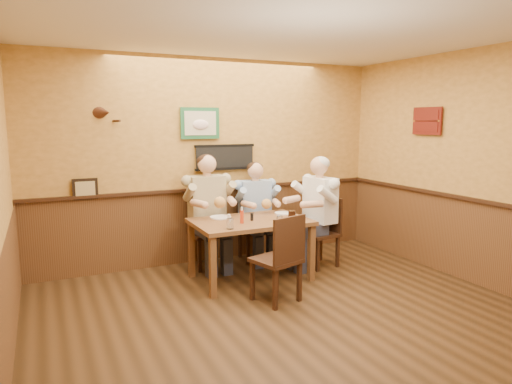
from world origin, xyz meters
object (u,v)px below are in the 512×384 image
(chair_back_right, at_px, (255,229))
(water_glass_mid, at_px, (280,220))
(diner_tan_shirt, at_px, (207,217))
(diner_blue_polo, at_px, (255,216))
(chair_near_side, at_px, (276,258))
(hot_sauce_bottle, at_px, (242,216))
(dining_table, at_px, (251,227))
(diner_white_elder, at_px, (320,218))
(chair_right_end, at_px, (319,232))
(cola_tumbler, at_px, (292,216))
(chair_back_left, at_px, (207,232))
(salt_shaker, at_px, (229,218))
(water_glass_left, at_px, (230,224))
(pepper_shaker, at_px, (252,217))

(chair_back_right, xyz_separation_m, water_glass_mid, (-0.20, -1.10, 0.37))
(diner_tan_shirt, xyz_separation_m, water_glass_mid, (0.52, -1.07, 0.12))
(chair_back_right, distance_m, diner_blue_polo, 0.19)
(water_glass_mid, bearing_deg, diner_blue_polo, 79.76)
(chair_near_side, distance_m, hot_sauce_bottle, 0.74)
(dining_table, distance_m, water_glass_mid, 0.46)
(diner_white_elder, bearing_deg, chair_right_end, 0.00)
(dining_table, xyz_separation_m, cola_tumbler, (0.44, -0.24, 0.15))
(chair_back_left, distance_m, chair_near_side, 1.47)
(hot_sauce_bottle, bearing_deg, diner_white_elder, 8.98)
(chair_back_left, distance_m, chair_right_end, 1.51)
(hot_sauce_bottle, bearing_deg, salt_shaker, 125.53)
(water_glass_mid, height_order, salt_shaker, water_glass_mid)
(diner_tan_shirt, bearing_deg, diner_white_elder, -25.06)
(dining_table, height_order, water_glass_left, water_glass_left)
(water_glass_mid, relative_size, hot_sauce_bottle, 0.60)
(diner_tan_shirt, bearing_deg, salt_shaker, -86.93)
(chair_back_left, distance_m, diner_tan_shirt, 0.20)
(hot_sauce_bottle, bearing_deg, water_glass_mid, -36.03)
(chair_right_end, relative_size, water_glass_mid, 8.80)
(chair_right_end, height_order, diner_white_elder, diner_white_elder)
(water_glass_left, relative_size, pepper_shaker, 1.31)
(diner_blue_polo, distance_m, salt_shaker, 0.97)
(hot_sauce_bottle, bearing_deg, diner_tan_shirt, 100.65)
(chair_near_side, bearing_deg, cola_tumbler, -149.46)
(diner_tan_shirt, height_order, salt_shaker, diner_tan_shirt)
(chair_near_side, height_order, diner_blue_polo, diner_blue_polo)
(chair_back_left, height_order, diner_blue_polo, diner_blue_polo)
(hot_sauce_bottle, height_order, salt_shaker, hot_sauce_bottle)
(chair_right_end, relative_size, salt_shaker, 10.37)
(chair_back_left, distance_m, pepper_shaker, 0.86)
(diner_tan_shirt, bearing_deg, chair_back_left, 179.00)
(chair_right_end, relative_size, chair_near_side, 0.96)
(dining_table, bearing_deg, diner_tan_shirt, 115.18)
(pepper_shaker, bearing_deg, chair_near_side, -93.59)
(cola_tumbler, relative_size, hot_sauce_bottle, 0.68)
(diner_tan_shirt, bearing_deg, diner_blue_polo, 1.05)
(water_glass_left, relative_size, salt_shaker, 1.32)
(water_glass_mid, height_order, cola_tumbler, cola_tumbler)
(water_glass_mid, bearing_deg, hot_sauce_bottle, 143.97)
(chair_back_left, relative_size, hot_sauce_bottle, 5.43)
(dining_table, relative_size, water_glass_left, 11.80)
(chair_right_end, bearing_deg, salt_shaker, -95.20)
(water_glass_mid, xyz_separation_m, cola_tumbler, (0.25, 0.15, 0.01))
(dining_table, distance_m, chair_near_side, 0.78)
(chair_right_end, height_order, diner_tan_shirt, diner_tan_shirt)
(chair_back_right, xyz_separation_m, salt_shaker, (-0.67, -0.69, 0.36))
(diner_blue_polo, bearing_deg, water_glass_mid, -96.43)
(chair_back_right, bearing_deg, water_glass_mid, -96.43)
(diner_blue_polo, xyz_separation_m, hot_sauce_bottle, (-0.56, -0.83, 0.21))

